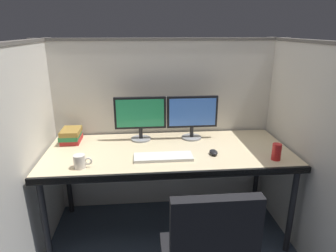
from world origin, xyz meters
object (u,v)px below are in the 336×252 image
(monitor_right, at_px, (192,114))
(book_stack, at_px, (71,136))
(keyboard_main, at_px, (163,157))
(computer_mouse, at_px, (214,152))
(desk, at_px, (169,156))
(soda_can, at_px, (277,152))
(coffee_mug, at_px, (80,161))
(monitor_left, at_px, (140,116))

(monitor_right, xyz_separation_m, book_stack, (-1.02, 0.01, -0.16))
(keyboard_main, bearing_deg, computer_mouse, 5.47)
(desk, xyz_separation_m, keyboard_main, (-0.05, -0.15, 0.06))
(soda_can, bearing_deg, keyboard_main, 173.23)
(keyboard_main, xyz_separation_m, computer_mouse, (0.38, 0.04, 0.01))
(keyboard_main, xyz_separation_m, book_stack, (-0.74, 0.40, 0.05))
(coffee_mug, bearing_deg, soda_can, 0.25)
(keyboard_main, distance_m, coffee_mug, 0.59)
(monitor_right, height_order, computer_mouse, monitor_right)
(computer_mouse, relative_size, coffee_mug, 0.76)
(monitor_right, xyz_separation_m, soda_can, (0.54, -0.49, -0.15))
(soda_can, height_order, book_stack, soda_can)
(monitor_left, xyz_separation_m, keyboard_main, (0.16, -0.40, -0.20))
(monitor_right, distance_m, coffee_mug, 1.00)
(soda_can, bearing_deg, book_stack, 162.29)
(keyboard_main, bearing_deg, soda_can, -6.77)
(desk, xyz_separation_m, soda_can, (0.76, -0.24, 0.11))
(computer_mouse, bearing_deg, book_stack, 162.13)
(monitor_left, xyz_separation_m, coffee_mug, (-0.41, -0.50, -0.17))
(monitor_left, relative_size, coffee_mug, 3.41)
(desk, distance_m, monitor_right, 0.43)
(keyboard_main, height_order, computer_mouse, computer_mouse)
(keyboard_main, bearing_deg, coffee_mug, -169.91)
(coffee_mug, bearing_deg, keyboard_main, 10.09)
(soda_can, height_order, coffee_mug, soda_can)
(monitor_right, xyz_separation_m, computer_mouse, (0.11, -0.36, -0.20))
(computer_mouse, distance_m, coffee_mug, 0.97)
(keyboard_main, xyz_separation_m, soda_can, (0.81, -0.10, 0.05))
(keyboard_main, bearing_deg, desk, 69.80)
(computer_mouse, bearing_deg, monitor_right, 106.64)
(monitor_left, xyz_separation_m, monitor_right, (0.44, -0.01, 0.00))
(desk, height_order, book_stack, book_stack)
(keyboard_main, height_order, soda_can, soda_can)
(monitor_left, height_order, monitor_right, same)
(keyboard_main, relative_size, soda_can, 3.52)
(monitor_right, height_order, keyboard_main, monitor_right)
(monitor_left, height_order, coffee_mug, monitor_left)
(desk, bearing_deg, coffee_mug, -158.44)
(monitor_right, bearing_deg, computer_mouse, -73.36)
(monitor_right, distance_m, computer_mouse, 0.42)
(monitor_right, bearing_deg, keyboard_main, -125.04)
(monitor_left, xyz_separation_m, soda_can, (0.97, -0.50, -0.15))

